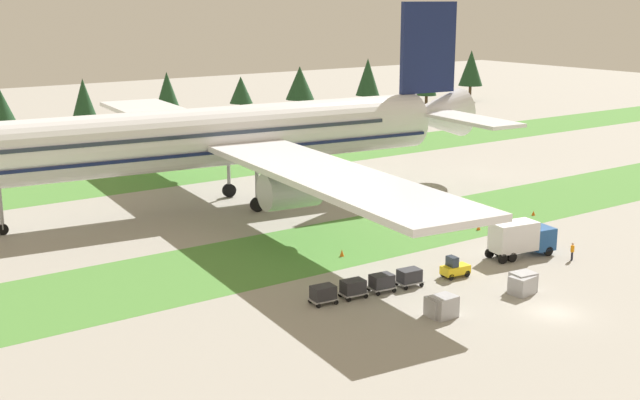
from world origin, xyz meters
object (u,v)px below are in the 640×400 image
catering_truck (521,237)px  ground_crew_marshaller (572,251)px  uld_container_3 (522,285)px  taxiway_marker_3 (513,223)px  airliner (223,136)px  cargo_dolly_lead (409,276)px  taxiway_marker_0 (342,253)px  cargo_dolly_fourth (323,293)px  taxiway_marker_1 (479,227)px  cargo_dolly_third (353,287)px  taxiway_marker_2 (533,213)px  cargo_dolly_second (382,282)px  baggage_tug (455,268)px  uld_container_0 (443,307)px  uld_container_1 (440,307)px  uld_container_2 (523,282)px

catering_truck → ground_crew_marshaller: 4.96m
uld_container_3 → taxiway_marker_3: uld_container_3 is taller
airliner → ground_crew_marshaller: airliner is taller
cargo_dolly_lead → taxiway_marker_0: cargo_dolly_lead is taller
airliner → catering_truck: bearing=-152.1°
cargo_dolly_fourth → taxiway_marker_3: bearing=109.1°
airliner → taxiway_marker_1: (17.35, -25.26, -8.34)m
taxiway_marker_1 → taxiway_marker_3: bearing=-12.1°
cargo_dolly_third → taxiway_marker_2: cargo_dolly_third is taller
ground_crew_marshaller → taxiway_marker_2: ground_crew_marshaller is taller
cargo_dolly_second → taxiway_marker_0: bearing=167.7°
cargo_dolly_lead → cargo_dolly_third: size_ratio=1.00×
cargo_dolly_second → taxiway_marker_3: size_ratio=3.53×
cargo_dolly_third → baggage_tug: bearing=90.0°
cargo_dolly_lead → uld_container_3: uld_container_3 is taller
cargo_dolly_fourth → baggage_tug: bearing=90.0°
ground_crew_marshaller → taxiway_marker_1: ground_crew_marshaller is taller
taxiway_marker_0 → taxiway_marker_1: taxiway_marker_0 is taller
cargo_dolly_fourth → uld_container_3: uld_container_3 is taller
airliner → baggage_tug: bearing=-167.0°
airliner → cargo_dolly_second: (-3.72, -34.25, -7.73)m
catering_truck → taxiway_marker_0: size_ratio=10.55×
taxiway_marker_3 → taxiway_marker_0: bearing=174.8°
cargo_dolly_lead → taxiway_marker_1: (18.18, 9.28, -0.61)m
uld_container_0 → uld_container_1: size_ratio=1.00×
cargo_dolly_third → taxiway_marker_0: (6.15, 9.76, -0.58)m
catering_truck → uld_container_3: bearing=-38.8°
cargo_dolly_second → taxiway_marker_1: size_ratio=3.73×
taxiway_marker_1 → taxiway_marker_2: size_ratio=1.17×
cargo_dolly_lead → catering_truck: catering_truck is taller
cargo_dolly_second → catering_truck: bearing=95.3°
cargo_dolly_lead → taxiway_marker_0: size_ratio=3.41×
cargo_dolly_second → baggage_tug: bearing=90.0°
uld_container_3 → taxiway_marker_0: 18.44m
cargo_dolly_second → ground_crew_marshaller: ground_crew_marshaller is taller
cargo_dolly_lead → taxiway_marker_3: (22.63, 8.33, -0.59)m
ground_crew_marshaller → taxiway_marker_3: bearing=38.6°
airliner → taxiway_marker_0: airliner is taller
taxiway_marker_0 → uld_container_0: bearing=-99.8°
uld_container_1 → baggage_tug: bearing=38.7°
airliner → taxiway_marker_3: bearing=-134.1°
baggage_tug → cargo_dolly_fourth: 13.73m
cargo_dolly_lead → taxiway_marker_1: 20.42m
taxiway_marker_0 → taxiway_marker_2: size_ratio=1.28×
cargo_dolly_second → taxiway_marker_3: (25.52, 8.04, -0.59)m
uld_container_0 → taxiway_marker_1: bearing=38.1°
cargo_dolly_lead → uld_container_2: size_ratio=1.17×
cargo_dolly_third → catering_truck: 20.31m
uld_container_2 → taxiway_marker_3: bearing=44.0°
airliner → uld_container_2: bearing=-165.2°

